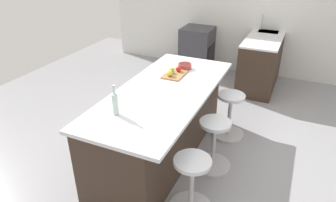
% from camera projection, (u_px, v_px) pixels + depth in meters
% --- Properties ---
extents(ground_plane, '(7.72, 7.72, 0.00)m').
position_uv_depth(ground_plane, '(187.00, 145.00, 4.08)').
color(ground_plane, gray).
extents(sink_cabinet, '(1.96, 0.60, 1.19)m').
position_uv_depth(sink_cabinet, '(264.00, 57.00, 5.80)').
color(sink_cabinet, '#38281E').
rests_on(sink_cabinet, ground_plane).
extents(oven_range, '(0.60, 0.61, 0.88)m').
position_uv_depth(oven_range, '(197.00, 49.00, 6.29)').
color(oven_range, '#38383D').
rests_on(oven_range, ground_plane).
extents(kitchen_island, '(2.33, 1.00, 0.89)m').
position_uv_depth(kitchen_island, '(161.00, 122.00, 3.74)').
color(kitchen_island, '#38281E').
rests_on(kitchen_island, ground_plane).
extents(stool_by_window, '(0.44, 0.44, 0.62)m').
position_uv_depth(stool_by_window, '(229.00, 116.00, 4.17)').
color(stool_by_window, '#B7B7BC').
rests_on(stool_by_window, ground_plane).
extents(stool_middle, '(0.44, 0.44, 0.62)m').
position_uv_depth(stool_middle, '(214.00, 146.00, 3.57)').
color(stool_middle, '#B7B7BC').
rests_on(stool_middle, ground_plane).
extents(stool_near_camera, '(0.44, 0.44, 0.62)m').
position_uv_depth(stool_near_camera, '(191.00, 187.00, 2.97)').
color(stool_near_camera, '#B7B7BC').
rests_on(stool_near_camera, ground_plane).
extents(cutting_board, '(0.36, 0.24, 0.02)m').
position_uv_depth(cutting_board, '(175.00, 74.00, 3.90)').
color(cutting_board, olive).
rests_on(cutting_board, kitchen_island).
extents(apple_yellow, '(0.08, 0.08, 0.08)m').
position_uv_depth(apple_yellow, '(170.00, 73.00, 3.82)').
color(apple_yellow, gold).
rests_on(apple_yellow, cutting_board).
extents(apple_green, '(0.07, 0.07, 0.07)m').
position_uv_depth(apple_green, '(171.00, 71.00, 3.90)').
color(apple_green, '#609E2D').
rests_on(apple_green, cutting_board).
extents(apple_red, '(0.07, 0.07, 0.07)m').
position_uv_depth(apple_red, '(179.00, 69.00, 3.95)').
color(apple_red, red).
rests_on(apple_red, cutting_board).
extents(water_bottle, '(0.06, 0.06, 0.31)m').
position_uv_depth(water_bottle, '(115.00, 103.00, 2.98)').
color(water_bottle, silver).
rests_on(water_bottle, kitchen_island).
extents(fruit_bowl, '(0.18, 0.18, 0.07)m').
position_uv_depth(fruit_bowl, '(185.00, 66.00, 4.09)').
color(fruit_bowl, '#993833').
rests_on(fruit_bowl, kitchen_island).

